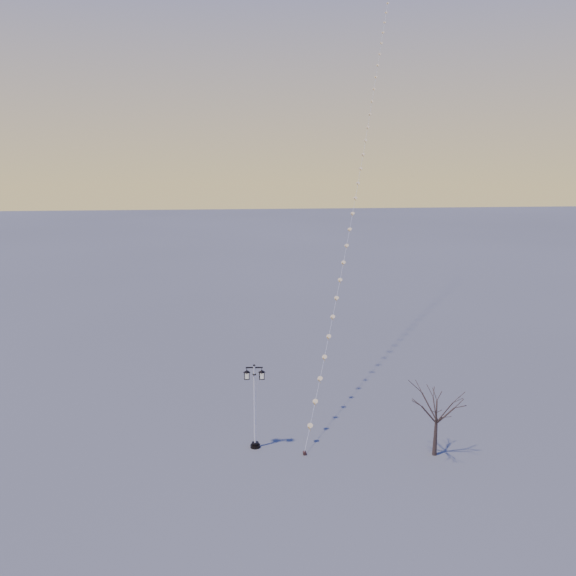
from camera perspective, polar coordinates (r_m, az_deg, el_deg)
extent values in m
plane|color=#5C5C5C|center=(34.81, -1.10, -15.47)|extent=(300.00, 300.00, 0.00)
cylinder|color=black|center=(35.43, -3.14, -14.80)|extent=(0.56, 0.56, 0.16)
cylinder|color=black|center=(35.36, -3.14, -14.59)|extent=(0.40, 0.40, 0.14)
cylinder|color=white|center=(34.32, -3.19, -11.01)|extent=(0.13, 0.13, 4.68)
cylinder|color=black|center=(33.64, -3.23, -8.22)|extent=(0.20, 0.20, 0.06)
cube|color=black|center=(33.50, -3.24, -7.58)|extent=(0.95, 0.13, 0.06)
sphere|color=black|center=(33.46, -3.24, -7.39)|extent=(0.14, 0.14, 0.14)
pyramid|color=black|center=(33.57, -3.96, -7.82)|extent=(0.44, 0.44, 0.14)
cube|color=beige|center=(33.68, -3.95, -8.31)|extent=(0.26, 0.26, 0.34)
cube|color=black|center=(33.75, -3.94, -8.61)|extent=(0.30, 0.30, 0.04)
pyramid|color=black|center=(33.54, -2.52, -7.82)|extent=(0.44, 0.44, 0.14)
cube|color=beige|center=(33.65, -2.51, -8.31)|extent=(0.26, 0.26, 0.34)
cube|color=black|center=(33.72, -2.51, -8.61)|extent=(0.30, 0.30, 0.04)
cone|color=#382A23|center=(35.11, 13.87, -13.58)|extent=(0.26, 0.26, 2.21)
cylinder|color=#351C18|center=(34.61, 1.60, -15.45)|extent=(0.21, 0.21, 0.21)
cylinder|color=black|center=(34.60, 1.60, -15.41)|extent=(0.03, 0.03, 0.26)
cone|color=gold|center=(51.55, 6.87, 12.52)|extent=(0.08, 0.08, 0.29)
cylinder|color=white|center=(34.37, 1.60, -14.70)|extent=(0.02, 0.02, 0.82)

